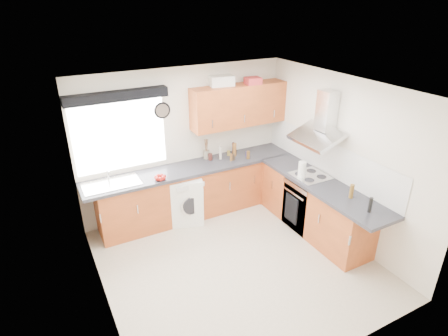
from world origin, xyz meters
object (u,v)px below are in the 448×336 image
extractor_hood (321,123)px  washing_machine (185,198)px  upper_cabinets (239,105)px  oven (307,203)px

extractor_hood → washing_machine: bearing=148.5°
upper_cabinets → washing_machine: size_ratio=2.09×
extractor_hood → oven: bearing=180.0°
upper_cabinets → oven: bearing=-67.5°
oven → extractor_hood: size_ratio=1.09×
oven → washing_machine: oven is taller
oven → washing_machine: size_ratio=1.04×
oven → extractor_hood: extractor_hood is taller
oven → extractor_hood: 1.35m
oven → washing_machine: 2.02m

